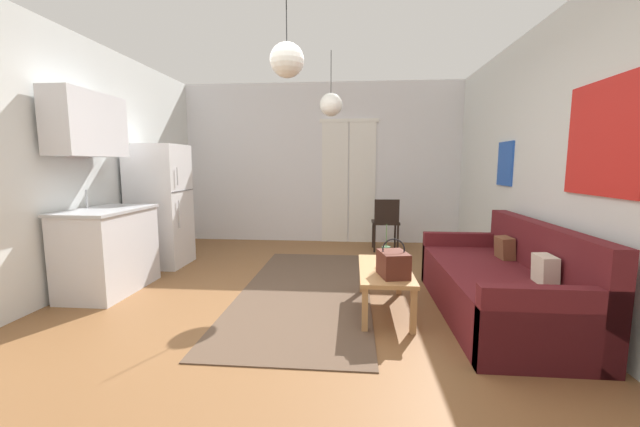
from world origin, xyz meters
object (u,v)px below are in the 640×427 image
(coffee_table, at_px, (385,274))
(handbag, at_px, (393,264))
(couch, at_px, (504,287))
(accent_chair, at_px, (386,221))
(refrigerator, at_px, (160,206))
(pendant_lamp_far, at_px, (331,105))
(pendant_lamp_near, at_px, (287,60))
(bamboo_vase, at_px, (386,255))

(coffee_table, xyz_separation_m, handbag, (0.05, -0.25, 0.17))
(couch, height_order, handbag, couch)
(accent_chair, bearing_deg, refrigerator, 18.62)
(coffee_table, bearing_deg, accent_chair, 85.02)
(handbag, bearing_deg, accent_chair, 86.49)
(refrigerator, distance_m, pendant_lamp_far, 2.64)
(handbag, xyz_separation_m, pendant_lamp_near, (-0.86, -0.30, 1.62))
(handbag, distance_m, accent_chair, 2.74)
(bamboo_vase, relative_size, pendant_lamp_far, 0.49)
(pendant_lamp_far, bearing_deg, coffee_table, -67.07)
(bamboo_vase, relative_size, handbag, 1.14)
(couch, height_order, accent_chair, couch)
(coffee_table, distance_m, refrigerator, 3.24)
(handbag, relative_size, pendant_lamp_far, 0.43)
(pendant_lamp_far, bearing_deg, handbag, -68.74)
(bamboo_vase, bearing_deg, pendant_lamp_near, -139.72)
(refrigerator, xyz_separation_m, pendant_lamp_near, (2.09, -1.93, 1.33))
(pendant_lamp_far, bearing_deg, refrigerator, -179.54)
(couch, relative_size, coffee_table, 1.98)
(refrigerator, distance_m, pendant_lamp_near, 3.14)
(coffee_table, xyz_separation_m, bamboo_vase, (0.02, 0.16, 0.14))
(bamboo_vase, distance_m, pendant_lamp_near, 1.97)
(refrigerator, height_order, pendant_lamp_far, pendant_lamp_far)
(handbag, bearing_deg, refrigerator, 151.00)
(bamboo_vase, bearing_deg, refrigerator, 157.21)
(couch, relative_size, accent_chair, 2.45)
(bamboo_vase, xyz_separation_m, handbag, (0.03, -0.41, 0.02))
(coffee_table, relative_size, refrigerator, 0.63)
(coffee_table, bearing_deg, pendant_lamp_far, 112.93)
(handbag, height_order, pendant_lamp_near, pendant_lamp_near)
(handbag, xyz_separation_m, pendant_lamp_far, (-0.64, 1.65, 1.59))
(coffee_table, xyz_separation_m, pendant_lamp_far, (-0.59, 1.40, 1.76))
(accent_chair, height_order, pendant_lamp_far, pendant_lamp_far)
(refrigerator, relative_size, accent_chair, 1.96)
(coffee_table, relative_size, bamboo_vase, 2.64)
(coffee_table, height_order, accent_chair, accent_chair)
(bamboo_vase, relative_size, refrigerator, 0.24)
(handbag, distance_m, refrigerator, 3.38)
(pendant_lamp_near, bearing_deg, bamboo_vase, 40.28)
(coffee_table, bearing_deg, handbag, -78.80)
(couch, xyz_separation_m, accent_chair, (-0.85, 2.52, 0.21))
(coffee_table, height_order, handbag, handbag)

